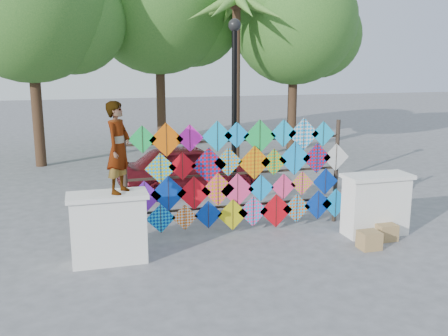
{
  "coord_description": "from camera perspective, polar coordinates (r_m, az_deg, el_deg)",
  "views": [
    {
      "loc": [
        -3.03,
        -8.88,
        3.56
      ],
      "look_at": [
        -0.34,
        0.6,
        1.43
      ],
      "focal_mm": 40.0,
      "sensor_mm": 36.0,
      "label": 1
    }
  ],
  "objects": [
    {
      "name": "parapet_left",
      "position": [
        9.16,
        -13.04,
        -6.64
      ],
      "size": [
        1.4,
        0.65,
        1.28
      ],
      "color": "white",
      "rests_on": "ground"
    },
    {
      "name": "cardboard_box_near",
      "position": [
        10.09,
        16.26,
        -7.92
      ],
      "size": [
        0.39,
        0.35,
        0.35
      ],
      "primitive_type": "cube",
      "color": "#A68C50",
      "rests_on": "ground"
    },
    {
      "name": "ground",
      "position": [
        10.04,
        2.83,
        -8.59
      ],
      "size": [
        80.0,
        80.0,
        0.0
      ],
      "primitive_type": "plane",
      "color": "gray",
      "rests_on": "ground"
    },
    {
      "name": "tree_mid",
      "position": [
        20.28,
        -7.21,
        18.39
      ],
      "size": [
        6.3,
        5.6,
        8.61
      ],
      "color": "#43291D",
      "rests_on": "ground"
    },
    {
      "name": "lamppost",
      "position": [
        11.41,
        1.18,
        7.84
      ],
      "size": [
        0.28,
        0.28,
        4.46
      ],
      "color": "black",
      "rests_on": "ground"
    },
    {
      "name": "tree_west",
      "position": [
        18.06,
        -21.09,
        17.22
      ],
      "size": [
        5.85,
        5.2,
        8.01
      ],
      "color": "#43291D",
      "rests_on": "ground"
    },
    {
      "name": "tree_east",
      "position": [
        20.17,
        8.27,
        16.14
      ],
      "size": [
        5.4,
        4.8,
        7.42
      ],
      "color": "#43291D",
      "rests_on": "ground"
    },
    {
      "name": "kite_rack",
      "position": [
        10.37,
        2.11,
        -0.91
      ],
      "size": [
        4.9,
        0.24,
        2.38
      ],
      "color": "black",
      "rests_on": "ground"
    },
    {
      "name": "cardboard_box_far",
      "position": [
        10.68,
        17.96,
        -6.95
      ],
      "size": [
        0.4,
        0.37,
        0.33
      ],
      "primitive_type": "cube",
      "color": "#A68C50",
      "rests_on": "ground"
    },
    {
      "name": "palm_tree",
      "position": [
        17.73,
        1.43,
        16.71
      ],
      "size": [
        3.62,
        3.62,
        5.83
      ],
      "color": "#43291D",
      "rests_on": "ground"
    },
    {
      "name": "parapet_right",
      "position": [
        10.8,
        16.95,
        -3.97
      ],
      "size": [
        1.4,
        0.65,
        1.28
      ],
      "color": "white",
      "rests_on": "ground"
    },
    {
      "name": "sedan",
      "position": [
        13.74,
        -3.9,
        0.01
      ],
      "size": [
        3.99,
        1.81,
        1.33
      ],
      "primitive_type": "imported",
      "rotation": [
        0.0,
        0.0,
        1.63
      ],
      "color": "maroon",
      "rests_on": "ground"
    },
    {
      "name": "vendor_woman",
      "position": [
        8.83,
        -11.98,
        2.31
      ],
      "size": [
        0.63,
        0.7,
        1.61
      ],
      "primitive_type": "imported",
      "rotation": [
        0.0,
        0.0,
        1.03
      ],
      "color": "#99999E",
      "rests_on": "parapet_left"
    }
  ]
}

